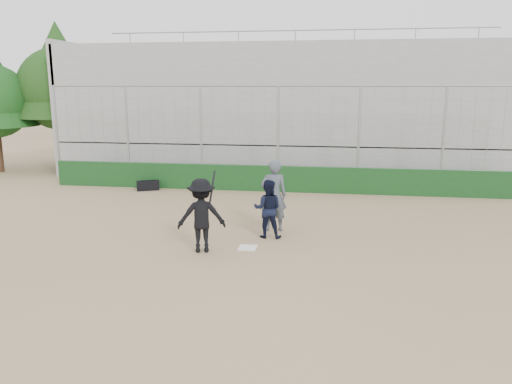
# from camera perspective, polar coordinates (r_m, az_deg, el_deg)

# --- Properties ---
(ground) EXTENTS (90.00, 90.00, 0.00)m
(ground) POSITION_cam_1_polar(r_m,az_deg,el_deg) (12.60, -0.96, -6.44)
(ground) COLOR brown
(ground) RESTS_ON ground
(home_plate) EXTENTS (0.44, 0.44, 0.02)m
(home_plate) POSITION_cam_1_polar(r_m,az_deg,el_deg) (12.60, -0.96, -6.38)
(home_plate) COLOR white
(home_plate) RESTS_ON ground
(backstop) EXTENTS (18.10, 0.25, 4.04)m
(backstop) POSITION_cam_1_polar(r_m,az_deg,el_deg) (19.14, 2.51, 2.89)
(backstop) COLOR #113714
(backstop) RESTS_ON ground
(bleachers) EXTENTS (20.25, 6.70, 6.98)m
(bleachers) POSITION_cam_1_polar(r_m,az_deg,el_deg) (23.85, 3.84, 9.43)
(bleachers) COLOR gray
(bleachers) RESTS_ON ground
(tree_left) EXTENTS (4.48, 4.48, 7.00)m
(tree_left) POSITION_cam_1_polar(r_m,az_deg,el_deg) (26.24, -21.60, 12.07)
(tree_left) COLOR #3C2716
(tree_left) RESTS_ON ground
(batter_at_plate) EXTENTS (1.32, 0.98, 1.96)m
(batter_at_plate) POSITION_cam_1_polar(r_m,az_deg,el_deg) (12.20, -6.26, -2.67)
(batter_at_plate) COLOR black
(batter_at_plate) RESTS_ON ground
(catcher_crouched) EXTENTS (0.78, 0.62, 1.08)m
(catcher_crouched) POSITION_cam_1_polar(r_m,az_deg,el_deg) (13.31, 1.34, -3.03)
(catcher_crouched) COLOR black
(catcher_crouched) RESTS_ON ground
(umpire) EXTENTS (0.83, 0.65, 1.81)m
(umpire) POSITION_cam_1_polar(r_m,az_deg,el_deg) (13.88, 2.02, -0.83)
(umpire) COLOR #454D57
(umpire) RESTS_ON ground
(equipment_bag) EXTENTS (0.93, 0.68, 0.40)m
(equipment_bag) POSITION_cam_1_polar(r_m,az_deg,el_deg) (19.93, -12.24, 0.73)
(equipment_bag) COLOR black
(equipment_bag) RESTS_ON ground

